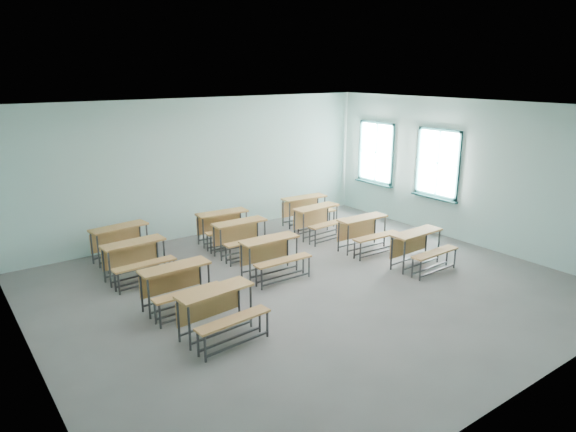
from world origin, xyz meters
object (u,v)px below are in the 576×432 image
Objects in this scene: desk_unit_r1c1 at (273,252)px; desk_unit_r3c0 at (122,238)px; desk_unit_r3c1 at (224,223)px; desk_unit_r2c2 at (319,217)px; desk_unit_r0c0 at (219,307)px; desk_unit_r2c0 at (136,255)px; desk_unit_r2c1 at (242,233)px; desk_unit_r1c2 at (365,229)px; desk_unit_r0c2 at (420,244)px; desk_unit_r1c0 at (178,281)px; desk_unit_r3c2 at (306,207)px.

desk_unit_r1c1 is 0.94× the size of desk_unit_r3c0.
desk_unit_r1c1 is 0.96× the size of desk_unit_r3c1.
desk_unit_r1c1 and desk_unit_r2c2 have the same top height.
desk_unit_r0c0 is 1.02× the size of desk_unit_r2c0.
desk_unit_r2c0 is 0.99× the size of desk_unit_r2c2.
desk_unit_r2c1 is 0.95× the size of desk_unit_r3c0.
desk_unit_r2c1 is at bearing 85.79° from desk_unit_r1c1.
desk_unit_r1c1 and desk_unit_r3c0 have the same top height.
desk_unit_r3c1 is at bearing 138.24° from desk_unit_r1c2.
desk_unit_r0c0 is 3.93m from desk_unit_r3c0.
desk_unit_r1c1 is at bearing -57.01° from desk_unit_r3c0.
desk_unit_r3c0 is (-4.64, 3.83, 0.00)m from desk_unit_r0c2.
desk_unit_r1c0 is 0.99× the size of desk_unit_r2c1.
desk_unit_r1c0 is 0.99× the size of desk_unit_r1c2.
desk_unit_r1c2 is 3.14m from desk_unit_r3c1.
desk_unit_r1c0 is 5.22m from desk_unit_r3c2.
desk_unit_r1c2 is at bearing -83.56° from desk_unit_r2c2.
desk_unit_r0c2 is 0.98× the size of desk_unit_r2c2.
desk_unit_r0c0 is 1.04× the size of desk_unit_r1c0.
desk_unit_r1c2 and desk_unit_r3c1 have the same top height.
desk_unit_r0c2 and desk_unit_r2c1 have the same top height.
desk_unit_r0c0 and desk_unit_r2c1 have the same top height.
desk_unit_r1c1 is 0.99× the size of desk_unit_r1c2.
desk_unit_r1c1 is at bearing -93.42° from desk_unit_r2c1.
desk_unit_r0c0 is at bearing -141.82° from desk_unit_r1c1.
desk_unit_r2c1 is (2.07, 2.78, 0.00)m from desk_unit_r0c0.
desk_unit_r0c2 is at bearing -85.19° from desk_unit_r3c2.
desk_unit_r0c0 is 1.04× the size of desk_unit_r1c1.
desk_unit_r1c0 is at bearing -88.60° from desk_unit_r2c0.
desk_unit_r1c1 is 3.37m from desk_unit_r3c2.
desk_unit_r3c2 is (0.34, 0.92, 0.00)m from desk_unit_r2c2.
desk_unit_r2c0 is 1.14m from desk_unit_r3c0.
desk_unit_r1c0 is 2.06m from desk_unit_r1c1.
desk_unit_r2c1 is 2.09m from desk_unit_r2c2.
desk_unit_r2c2 is at bearing 31.45° from desk_unit_r1c1.
desk_unit_r1c1 is at bearing -153.28° from desk_unit_r2c2.
desk_unit_r0c2 is 4.29m from desk_unit_r3c1.
desk_unit_r0c2 and desk_unit_r1c0 have the same top height.
desk_unit_r2c2 and desk_unit_r3c1 have the same top height.
desk_unit_r2c2 is 0.98m from desk_unit_r3c2.
desk_unit_r2c0 is at bearing -155.22° from desk_unit_r3c1.
desk_unit_r2c0 is at bearing -178.62° from desk_unit_r2c1.
desk_unit_r2c2 is at bearing 1.53° from desk_unit_r2c1.
desk_unit_r2c1 is at bearing 176.02° from desk_unit_r2c2.
desk_unit_r3c1 is (2.23, 2.45, 0.00)m from desk_unit_r1c0.
desk_unit_r1c2 is 1.32m from desk_unit_r2c2.
desk_unit_r1c1 is at bearing -90.05° from desk_unit_r3c1.
desk_unit_r1c1 is 0.98× the size of desk_unit_r2c0.
desk_unit_r1c1 is 2.44m from desk_unit_r1c2.
desk_unit_r3c2 is at bearing 7.97° from desk_unit_r2c0.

